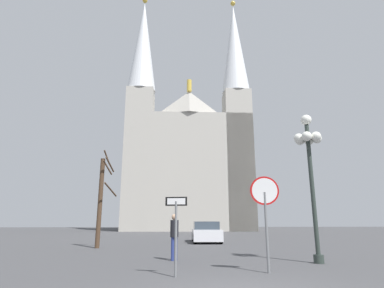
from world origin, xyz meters
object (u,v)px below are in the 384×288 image
stop_sign (265,203)px  one_way_arrow_sign (176,225)px  cathedral (188,157)px  pedestrian_walking (174,232)px  street_lamp (309,155)px  bare_tree (101,199)px  parked_car_near_white (206,232)px

stop_sign → one_way_arrow_sign: bearing=-170.4°
cathedral → pedestrian_walking: (-2.43, -33.72, -9.69)m
pedestrian_walking → street_lamp: bearing=-12.3°
bare_tree → parked_car_near_white: bare_tree is taller
cathedral → pedestrian_walking: bearing=-94.1°
parked_car_near_white → stop_sign: bearing=-88.3°
cathedral → street_lamp: (2.74, -34.85, -6.80)m
stop_sign → street_lamp: 3.64m
parked_car_near_white → cathedral: bearing=89.8°
street_lamp → pedestrian_walking: 6.03m
street_lamp → bare_tree: size_ratio=1.03×
one_way_arrow_sign → bare_tree: bearing=114.3°
bare_tree → pedestrian_walking: (4.10, -5.56, -1.60)m
street_lamp → parked_car_near_white: 11.78m
stop_sign → street_lamp: size_ratio=0.51×
parked_car_near_white → pedestrian_walking: bearing=-103.5°
stop_sign → pedestrian_walking: stop_sign is taller
street_lamp → parked_car_near_white: street_lamp is taller
bare_tree → pedestrian_walking: size_ratio=3.13×
stop_sign → pedestrian_walking: size_ratio=1.63×
bare_tree → parked_car_near_white: bearing=33.4°
bare_tree → parked_car_near_white: 8.00m
cathedral → stop_sign: (0.31, -36.76, -8.72)m
cathedral → pedestrian_walking: 35.17m
stop_sign → one_way_arrow_sign: size_ratio=1.31×
stop_sign → one_way_arrow_sign: (-2.75, -0.46, -0.64)m
stop_sign → bare_tree: bearing=128.5°
bare_tree → street_lamp: bearing=-35.8°
cathedral → parked_car_near_white: 25.94m
stop_sign → bare_tree: bare_tree is taller
parked_car_near_white → pedestrian_walking: size_ratio=2.51×
one_way_arrow_sign → street_lamp: size_ratio=0.39×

